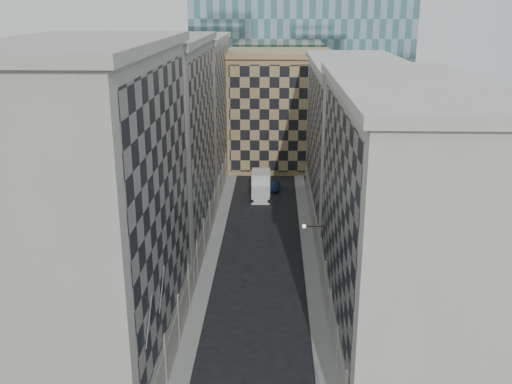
# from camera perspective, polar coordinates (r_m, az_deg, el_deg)

# --- Properties ---
(sidewalk_west) EXTENTS (1.50, 100.00, 0.15)m
(sidewalk_west) POSITION_cam_1_polar(r_m,az_deg,el_deg) (61.22, -4.51, -6.58)
(sidewalk_west) COLOR #989893
(sidewalk_west) RESTS_ON ground
(sidewalk_east) EXTENTS (1.50, 100.00, 0.15)m
(sidewalk_east) POSITION_cam_1_polar(r_m,az_deg,el_deg) (60.99, 5.41, -6.71)
(sidewalk_east) COLOR #989893
(sidewalk_east) RESTS_ON ground
(bldg_left_a) EXTENTS (10.80, 22.80, 23.70)m
(bldg_left_a) POSITION_cam_1_polar(r_m,az_deg,el_deg) (40.67, -15.78, -2.45)
(bldg_left_a) COLOR #A29C92
(bldg_left_a) RESTS_ON ground
(bldg_left_b) EXTENTS (10.80, 22.80, 22.70)m
(bldg_left_b) POSITION_cam_1_polar(r_m,az_deg,el_deg) (61.20, -9.73, 4.38)
(bldg_left_b) COLOR gray
(bldg_left_b) RESTS_ON ground
(bldg_left_c) EXTENTS (10.80, 22.80, 21.70)m
(bldg_left_c) POSITION_cam_1_polar(r_m,az_deg,el_deg) (82.49, -6.72, 7.72)
(bldg_left_c) COLOR #A29C92
(bldg_left_c) RESTS_ON ground
(bldg_right_a) EXTENTS (10.80, 26.80, 20.70)m
(bldg_right_a) POSITION_cam_1_polar(r_m,az_deg,el_deg) (44.08, 14.24, -2.78)
(bldg_right_a) COLOR beige
(bldg_right_a) RESTS_ON ground
(bldg_right_b) EXTENTS (10.80, 28.80, 19.70)m
(bldg_right_b) POSITION_cam_1_polar(r_m,az_deg,el_deg) (69.70, 9.75, 4.82)
(bldg_right_b) COLOR beige
(bldg_right_b) RESTS_ON ground
(tan_block) EXTENTS (16.80, 14.80, 18.80)m
(tan_block) POSITION_cam_1_polar(r_m,az_deg,el_deg) (94.51, 2.29, 8.31)
(tan_block) COLOR tan
(tan_block) RESTS_ON ground
(flagpoles_left) EXTENTS (0.10, 6.33, 2.33)m
(flagpoles_left) POSITION_cam_1_polar(r_m,az_deg,el_deg) (36.61, -10.00, -11.00)
(flagpoles_left) COLOR gray
(flagpoles_left) RESTS_ON ground
(bracket_lamp) EXTENTS (1.98, 0.36, 0.36)m
(bracket_lamp) POSITION_cam_1_polar(r_m,az_deg,el_deg) (53.01, 5.03, -3.43)
(bracket_lamp) COLOR black
(bracket_lamp) RESTS_ON ground
(box_truck) EXTENTS (2.63, 6.33, 3.46)m
(box_truck) POSITION_cam_1_polar(r_m,az_deg,el_deg) (79.70, 0.49, 0.56)
(box_truck) COLOR white
(box_truck) RESTS_ON ground
(dark_car) EXTENTS (1.58, 3.84, 1.24)m
(dark_car) POSITION_cam_1_polar(r_m,az_deg,el_deg) (82.96, 1.88, 0.62)
(dark_car) COLOR #0E1A34
(dark_car) RESTS_ON ground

